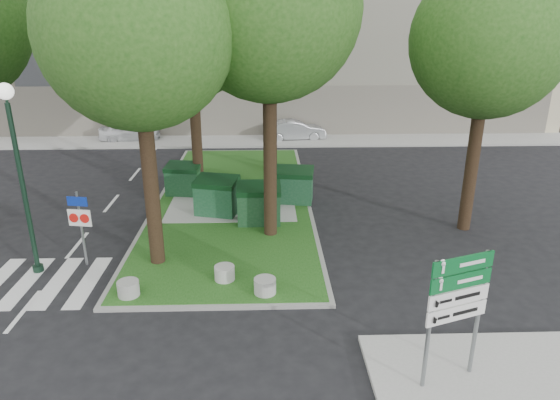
{
  "coord_description": "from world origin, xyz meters",
  "views": [
    {
      "loc": [
        1.83,
        -11.39,
        7.2
      ],
      "look_at": [
        2.27,
        2.73,
        2.0
      ],
      "focal_mm": 32.0,
      "sensor_mm": 36.0,
      "label": 1
    }
  ],
  "objects_px": {
    "car_white": "(130,131)",
    "car_silver": "(295,130)",
    "street_lamp": "(18,159)",
    "dumpster_c": "(259,204)",
    "bollard_right": "(265,286)",
    "tree_median_near_left": "(139,12)",
    "bollard_mid": "(225,273)",
    "bollard_left": "(128,288)",
    "tree_median_mid": "(192,23)",
    "tree_street_right": "(493,24)",
    "dumpster_d": "(294,185)",
    "dumpster_b": "(217,196)",
    "litter_bin": "(273,159)",
    "dumpster_a": "(184,179)",
    "traffic_sign_pole": "(80,219)",
    "directional_sign": "(457,299)"
  },
  "relations": [
    {
      "from": "bollard_right",
      "to": "litter_bin",
      "type": "relative_size",
      "value": 0.91
    },
    {
      "from": "tree_median_near_left",
      "to": "tree_street_right",
      "type": "bearing_deg",
      "value": 13.39
    },
    {
      "from": "car_white",
      "to": "car_silver",
      "type": "bearing_deg",
      "value": -96.56
    },
    {
      "from": "car_white",
      "to": "street_lamp",
      "type": "bearing_deg",
      "value": 178.54
    },
    {
      "from": "dumpster_b",
      "to": "litter_bin",
      "type": "bearing_deg",
      "value": 85.81
    },
    {
      "from": "bollard_left",
      "to": "tree_median_mid",
      "type": "bearing_deg",
      "value": 83.51
    },
    {
      "from": "bollard_left",
      "to": "bollard_right",
      "type": "bearing_deg",
      "value": 0.2
    },
    {
      "from": "street_lamp",
      "to": "tree_street_right",
      "type": "bearing_deg",
      "value": 11.57
    },
    {
      "from": "dumpster_b",
      "to": "bollard_mid",
      "type": "relative_size",
      "value": 3.1
    },
    {
      "from": "tree_street_right",
      "to": "dumpster_d",
      "type": "distance_m",
      "value": 9.06
    },
    {
      "from": "directional_sign",
      "to": "bollard_left",
      "type": "bearing_deg",
      "value": 135.11
    },
    {
      "from": "car_silver",
      "to": "car_white",
      "type": "bearing_deg",
      "value": 82.49
    },
    {
      "from": "tree_median_mid",
      "to": "litter_bin",
      "type": "distance_m",
      "value": 8.2
    },
    {
      "from": "bollard_mid",
      "to": "litter_bin",
      "type": "relative_size",
      "value": 0.88
    },
    {
      "from": "bollard_left",
      "to": "car_white",
      "type": "height_order",
      "value": "car_white"
    },
    {
      "from": "litter_bin",
      "to": "car_silver",
      "type": "height_order",
      "value": "car_silver"
    },
    {
      "from": "dumpster_b",
      "to": "dumpster_d",
      "type": "relative_size",
      "value": 1.08
    },
    {
      "from": "street_lamp",
      "to": "directional_sign",
      "type": "height_order",
      "value": "street_lamp"
    },
    {
      "from": "tree_median_mid",
      "to": "traffic_sign_pole",
      "type": "relative_size",
      "value": 4.18
    },
    {
      "from": "dumpster_a",
      "to": "bollard_mid",
      "type": "bearing_deg",
      "value": -64.55
    },
    {
      "from": "dumpster_b",
      "to": "dumpster_d",
      "type": "distance_m",
      "value": 3.25
    },
    {
      "from": "dumpster_c",
      "to": "bollard_right",
      "type": "distance_m",
      "value": 5.07
    },
    {
      "from": "tree_median_near_left",
      "to": "bollard_mid",
      "type": "xyz_separation_m",
      "value": [
        2.05,
        -1.27,
        -6.99
      ]
    },
    {
      "from": "dumpster_c",
      "to": "car_white",
      "type": "bearing_deg",
      "value": 120.56
    },
    {
      "from": "tree_median_near_left",
      "to": "dumpster_d",
      "type": "height_order",
      "value": "tree_median_near_left"
    },
    {
      "from": "bollard_mid",
      "to": "street_lamp",
      "type": "relative_size",
      "value": 0.1
    },
    {
      "from": "tree_median_near_left",
      "to": "bollard_right",
      "type": "xyz_separation_m",
      "value": [
        3.21,
        -2.05,
        -6.98
      ]
    },
    {
      "from": "dumpster_b",
      "to": "car_white",
      "type": "xyz_separation_m",
      "value": [
        -6.43,
        12.56,
        -0.2
      ]
    },
    {
      "from": "dumpster_a",
      "to": "dumpster_d",
      "type": "bearing_deg",
      "value": -4.48
    },
    {
      "from": "street_lamp",
      "to": "traffic_sign_pole",
      "type": "bearing_deg",
      "value": 16.38
    },
    {
      "from": "dumpster_c",
      "to": "litter_bin",
      "type": "relative_size",
      "value": 2.4
    },
    {
      "from": "dumpster_d",
      "to": "dumpster_a",
      "type": "bearing_deg",
      "value": 175.24
    },
    {
      "from": "dumpster_b",
      "to": "dumpster_c",
      "type": "relative_size",
      "value": 1.14
    },
    {
      "from": "street_lamp",
      "to": "car_silver",
      "type": "bearing_deg",
      "value": 62.53
    },
    {
      "from": "dumpster_c",
      "to": "bollard_right",
      "type": "xyz_separation_m",
      "value": [
        0.2,
        -5.04,
        -0.49
      ]
    },
    {
      "from": "dumpster_b",
      "to": "street_lamp",
      "type": "xyz_separation_m",
      "value": [
        -5.02,
        -4.27,
        2.69
      ]
    },
    {
      "from": "directional_sign",
      "to": "dumpster_b",
      "type": "bearing_deg",
      "value": 100.9
    },
    {
      "from": "bollard_right",
      "to": "car_silver",
      "type": "height_order",
      "value": "car_silver"
    },
    {
      "from": "tree_median_near_left",
      "to": "dumpster_d",
      "type": "distance_m",
      "value": 9.39
    },
    {
      "from": "dumpster_a",
      "to": "dumpster_b",
      "type": "relative_size",
      "value": 0.88
    },
    {
      "from": "dumpster_c",
      "to": "traffic_sign_pole",
      "type": "relative_size",
      "value": 0.66
    },
    {
      "from": "dumpster_c",
      "to": "tree_median_near_left",
      "type": "bearing_deg",
      "value": -135.43
    },
    {
      "from": "tree_median_near_left",
      "to": "dumpster_b",
      "type": "xyz_separation_m",
      "value": [
        1.41,
        3.88,
        -6.5
      ]
    },
    {
      "from": "tree_median_mid",
      "to": "dumpster_d",
      "type": "xyz_separation_m",
      "value": [
        3.91,
        -1.38,
        -6.18
      ]
    },
    {
      "from": "car_silver",
      "to": "tree_median_mid",
      "type": "bearing_deg",
      "value": 147.77
    },
    {
      "from": "bollard_right",
      "to": "car_silver",
      "type": "bearing_deg",
      "value": 84.09
    },
    {
      "from": "directional_sign",
      "to": "car_silver",
      "type": "distance_m",
      "value": 22.1
    },
    {
      "from": "car_white",
      "to": "litter_bin",
      "type": "bearing_deg",
      "value": -131.46
    },
    {
      "from": "dumpster_a",
      "to": "car_silver",
      "type": "bearing_deg",
      "value": 71.21
    },
    {
      "from": "bollard_right",
      "to": "car_silver",
      "type": "distance_m",
      "value": 18.54
    }
  ]
}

